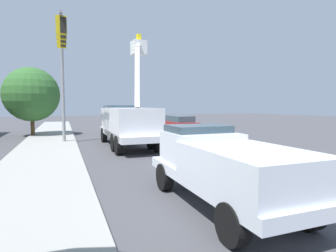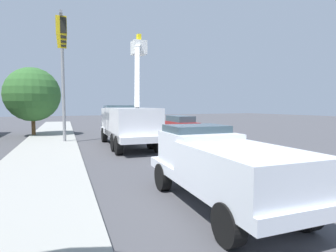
{
  "view_description": "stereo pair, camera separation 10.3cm",
  "coord_description": "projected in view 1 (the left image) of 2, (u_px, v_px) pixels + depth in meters",
  "views": [
    {
      "loc": [
        -16.47,
        8.74,
        2.66
      ],
      "look_at": [
        -1.19,
        1.37,
        1.4
      ],
      "focal_mm": 29.28,
      "sensor_mm": 36.0,
      "label": 1
    },
    {
      "loc": [
        -16.52,
        8.65,
        2.66
      ],
      "look_at": [
        -1.19,
        1.37,
        1.4
      ],
      "focal_mm": 29.28,
      "sensor_mm": 36.0,
      "label": 2
    }
  ],
  "objects": [
    {
      "name": "lane_centre_stripe",
      "position": [
        178.0,
        144.0,
        18.78
      ],
      "size": [
        49.84,
        4.32,
        0.01
      ],
      "primitive_type": "cube",
      "rotation": [
        0.0,
        0.0,
        -0.08
      ],
      "color": "yellow",
      "rests_on": "ground"
    },
    {
      "name": "sidewalk_far_side",
      "position": [
        46.0,
        151.0,
        15.81
      ],
      "size": [
        60.09,
        8.58,
        0.12
      ],
      "primitive_type": "cube",
      "rotation": [
        0.0,
        0.0,
        -0.08
      ],
      "color": "#9E9E99",
      "rests_on": "ground"
    },
    {
      "name": "utility_bucket_truck",
      "position": [
        127.0,
        122.0,
        17.84
      ],
      "size": [
        8.38,
        3.17,
        7.47
      ],
      "color": "white",
      "rests_on": "ground"
    },
    {
      "name": "passing_minivan",
      "position": [
        180.0,
        123.0,
        26.28
      ],
      "size": [
        4.94,
        2.29,
        1.69
      ],
      "color": "maroon",
      "rests_on": "ground"
    },
    {
      "name": "traffic_cone_mid_front",
      "position": [
        140.0,
        134.0,
        22.05
      ],
      "size": [
        0.4,
        0.4,
        0.79
      ],
      "color": "black",
      "rests_on": "ground"
    },
    {
      "name": "ground",
      "position": [
        178.0,
        145.0,
        18.78
      ],
      "size": [
        120.0,
        120.0,
        0.0
      ],
      "primitive_type": "plane",
      "color": "#47474C"
    },
    {
      "name": "street_tree_right",
      "position": [
        31.0,
        94.0,
        23.6
      ],
      "size": [
        4.66,
        4.66,
        5.96
      ],
      "color": "brown",
      "rests_on": "ground"
    },
    {
      "name": "service_pickup_truck",
      "position": [
        223.0,
        165.0,
        7.15
      ],
      "size": [
        5.76,
        2.56,
        2.06
      ],
      "color": "white",
      "rests_on": "ground"
    },
    {
      "name": "traffic_signal_mast",
      "position": [
        62.0,
        55.0,
        17.49
      ],
      "size": [
        5.51,
        0.87,
        8.14
      ],
      "color": "gray",
      "rests_on": "ground"
    }
  ]
}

